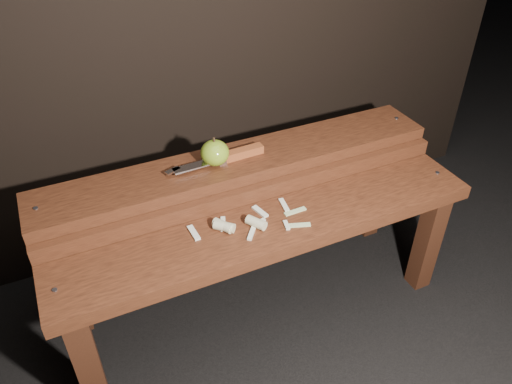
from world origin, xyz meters
name	(u,v)px	position (x,y,z in m)	size (l,w,h in m)	color
ground	(264,313)	(0.00, 0.00, 0.00)	(60.00, 60.00, 0.00)	black
bench_front_tier	(275,244)	(0.00, -0.06, 0.35)	(1.20, 0.20, 0.42)	#381A0E
bench_rear_tier	(241,183)	(0.00, 0.17, 0.41)	(1.20, 0.21, 0.50)	#381A0E
apple	(215,153)	(-0.08, 0.17, 0.54)	(0.08, 0.08, 0.09)	olive
knife	(231,156)	(-0.03, 0.17, 0.51)	(0.30, 0.04, 0.03)	brown
apple_scraps	(240,224)	(-0.09, -0.03, 0.43)	(0.32, 0.14, 0.03)	beige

